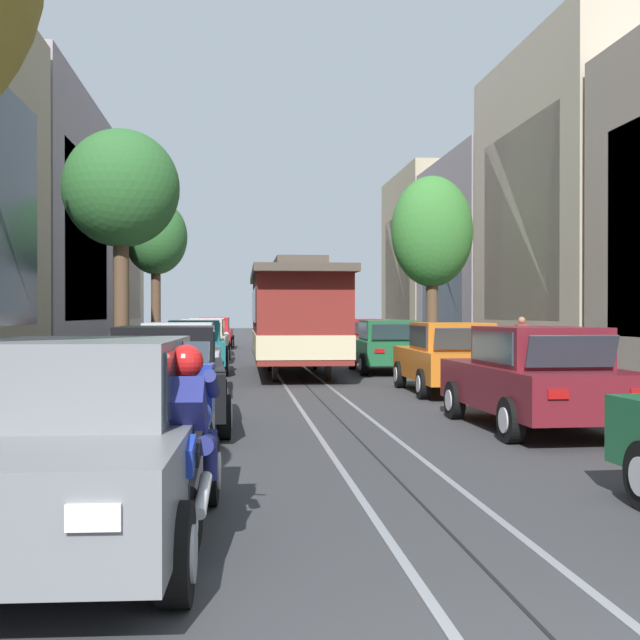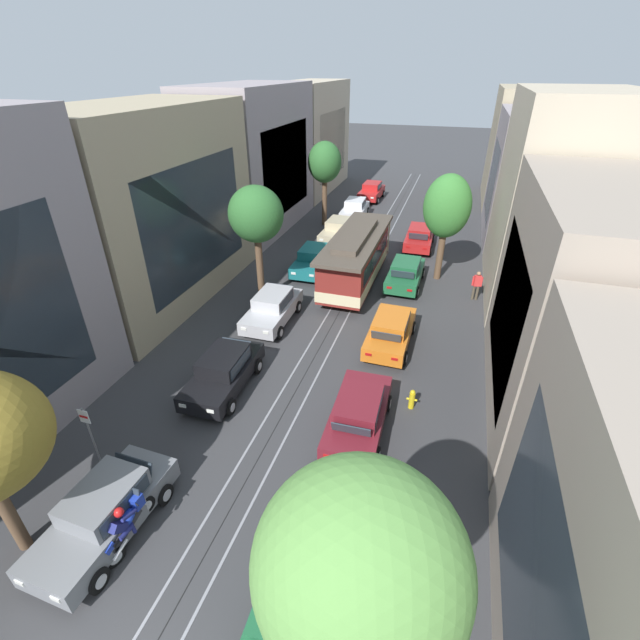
% 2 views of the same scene
% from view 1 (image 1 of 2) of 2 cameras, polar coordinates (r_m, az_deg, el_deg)
% --- Properties ---
extents(ground_plane, '(160.00, 160.00, 0.00)m').
position_cam_1_polar(ground_plane, '(23.20, -1.49, -3.97)').
color(ground_plane, '#38383A').
extents(trolley_track_rails, '(1.14, 58.81, 0.01)m').
position_cam_1_polar(trolley_track_rails, '(26.27, -1.99, -3.44)').
color(trolley_track_rails, gray).
rests_on(trolley_track_rails, ground).
extents(building_facade_right, '(5.58, 50.51, 10.45)m').
position_cam_1_polar(building_facade_right, '(30.76, 16.64, 5.59)').
color(building_facade_right, gray).
rests_on(building_facade_right, ground).
extents(parked_car_grey_near_left, '(2.11, 4.41, 1.58)m').
position_cam_1_polar(parked_car_grey_near_left, '(6.68, -16.17, -8.02)').
color(parked_car_grey_near_left, slate).
rests_on(parked_car_grey_near_left, ground).
extents(parked_car_black_second_left, '(2.09, 4.40, 1.58)m').
position_cam_1_polar(parked_car_black_second_left, '(13.25, -10.54, -3.82)').
color(parked_car_black_second_left, black).
rests_on(parked_car_black_second_left, ground).
extents(parked_car_silver_mid_left, '(2.03, 4.37, 1.58)m').
position_cam_1_polar(parked_car_silver_mid_left, '(18.70, -9.64, -2.58)').
color(parked_car_silver_mid_left, '#B7B7BC').
rests_on(parked_car_silver_mid_left, ground).
extents(parked_car_teal_fourth_left, '(2.07, 4.39, 1.58)m').
position_cam_1_polar(parked_car_teal_fourth_left, '(25.25, -8.58, -1.80)').
color(parked_car_teal_fourth_left, '#196B70').
rests_on(parked_car_teal_fourth_left, ground).
extents(parked_car_beige_fifth_left, '(2.06, 4.39, 1.58)m').
position_cam_1_polar(parked_car_beige_fifth_left, '(31.12, -8.03, -1.38)').
color(parked_car_beige_fifth_left, '#C1B28E').
rests_on(parked_car_beige_fifth_left, ground).
extents(parked_car_white_sixth_left, '(2.11, 4.41, 1.58)m').
position_cam_1_polar(parked_car_white_sixth_left, '(36.77, -7.78, -1.10)').
color(parked_car_white_sixth_left, silver).
rests_on(parked_car_white_sixth_left, ground).
extents(parked_car_red_far_left, '(2.08, 4.40, 1.58)m').
position_cam_1_polar(parked_car_red_far_left, '(43.05, -7.26, -0.88)').
color(parked_car_red_far_left, red).
rests_on(parked_car_red_far_left, ground).
extents(parked_car_maroon_second_right, '(2.08, 4.40, 1.58)m').
position_cam_1_polar(parked_car_maroon_second_right, '(13.24, 14.59, -3.83)').
color(parked_car_maroon_second_right, maroon).
rests_on(parked_car_maroon_second_right, ground).
extents(parked_car_orange_mid_right, '(2.04, 4.38, 1.58)m').
position_cam_1_polar(parked_car_orange_mid_right, '(18.87, 8.89, -2.55)').
color(parked_car_orange_mid_right, orange).
rests_on(parked_car_orange_mid_right, ground).
extents(parked_car_green_fourth_right, '(2.05, 4.38, 1.58)m').
position_cam_1_polar(parked_car_green_fourth_right, '(25.31, 4.60, -1.79)').
color(parked_car_green_fourth_right, '#1E6038').
rests_on(parked_car_green_fourth_right, ground).
extents(parked_car_red_fifth_right, '(2.04, 4.38, 1.58)m').
position_cam_1_polar(parked_car_red_fifth_right, '(31.75, 2.69, -1.34)').
color(parked_car_red_fifth_right, red).
rests_on(parked_car_red_fifth_right, ground).
extents(street_tree_kerb_left_second, '(2.84, 2.63, 6.29)m').
position_cam_1_polar(street_tree_kerb_left_second, '(21.13, -13.48, 8.58)').
color(street_tree_kerb_left_second, brown).
rests_on(street_tree_kerb_left_second, ground).
extents(street_tree_kerb_left_mid, '(2.55, 2.69, 6.43)m').
position_cam_1_polar(street_tree_kerb_left_mid, '(34.66, -11.19, 5.46)').
color(street_tree_kerb_left_mid, brown).
rests_on(street_tree_kerb_left_mid, ground).
extents(street_tree_kerb_right_second, '(2.67, 2.28, 6.26)m').
position_cam_1_polar(street_tree_kerb_right_second, '(27.36, 7.69, 5.91)').
color(street_tree_kerb_right_second, brown).
rests_on(street_tree_kerb_right_second, ground).
extents(cable_car_trolley, '(2.63, 9.15, 3.28)m').
position_cam_1_polar(cable_car_trolley, '(24.00, -1.65, 0.15)').
color(cable_car_trolley, maroon).
rests_on(cable_car_trolley, ground).
extents(motorcycle_with_rider, '(0.54, 1.94, 1.55)m').
position_cam_1_polar(motorcycle_with_rider, '(6.39, -9.10, -8.22)').
color(motorcycle_with_rider, black).
rests_on(motorcycle_with_rider, ground).
extents(pedestrian_on_left_pavement, '(0.55, 0.31, 1.69)m').
position_cam_1_polar(pedestrian_on_left_pavement, '(25.69, 13.66, -1.42)').
color(pedestrian_on_left_pavement, '#4C4233').
rests_on(pedestrian_on_left_pavement, ground).
extents(fire_hydrant, '(0.40, 0.22, 0.84)m').
position_cam_1_polar(fire_hydrant, '(15.57, 18.13, -4.59)').
color(fire_hydrant, gold).
rests_on(fire_hydrant, ground).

